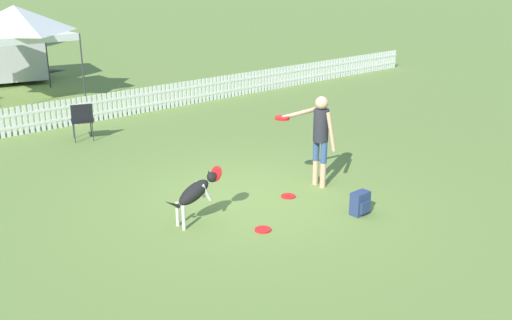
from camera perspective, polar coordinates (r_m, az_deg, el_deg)
The scene contains 9 objects.
ground_plane at distance 10.15m, azimuth -0.31°, elevation -3.77°, with size 240.00×240.00×0.00m, color olive.
handler_person at distance 10.41m, azimuth 6.32°, elevation 2.93°, with size 0.98×0.72×1.70m.
leaping_dog at distance 9.02m, azimuth -6.02°, elevation -3.15°, with size 1.04×0.31×0.87m.
frisbee_near_handler at distance 8.92m, azimuth 0.70°, elevation -6.98°, with size 0.26×0.26×0.02m.
frisbee_near_dog at distance 10.19m, azimuth 3.24°, elevation -3.64°, with size 0.26×0.26×0.02m.
backpack_on_grass at distance 9.57m, azimuth 10.39°, elevation -4.29°, with size 0.32×0.23×0.39m.
picket_fence at distance 15.60m, azimuth -16.94°, elevation 4.79°, with size 27.28×0.04×0.71m.
folding_chair_center at distance 13.95m, azimuth -17.01°, elevation 4.02°, with size 0.63×0.64×0.91m.
canopy_tent_secondary at distance 18.87m, azimuth -22.91°, elevation 12.54°, with size 2.75×2.75×2.84m.
Camera 1 is at (-6.14, -7.11, 3.86)m, focal length 40.00 mm.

